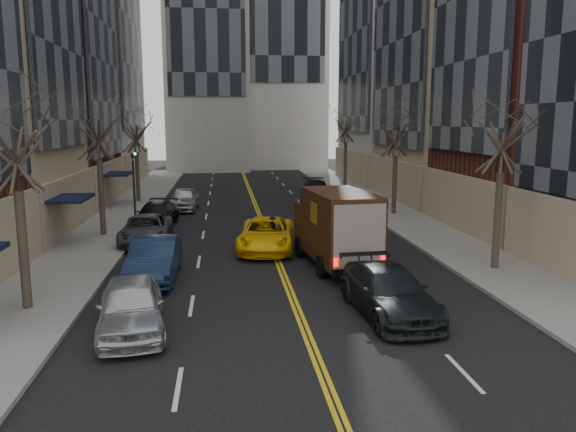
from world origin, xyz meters
name	(u,v)px	position (x,y,z in m)	size (l,w,h in m)	color
ground	(342,424)	(0.00, 0.00, 0.00)	(160.00, 160.00, 0.00)	black
sidewalk_left	(122,214)	(-9.00, 27.00, 0.07)	(4.00, 66.00, 0.15)	slate
sidewalk_right	(388,210)	(9.00, 27.00, 0.07)	(4.00, 66.00, 0.15)	slate
streetwall_right	(469,1)	(16.38, 32.20, 15.09)	(12.26, 49.00, 34.00)	#4C301E
tree_lf_near	(13,119)	(-8.80, 8.00, 6.24)	(3.20, 3.20, 8.41)	#382D23
tree_lf_mid	(97,113)	(-8.80, 20.00, 6.60)	(3.20, 3.20, 8.91)	#382D23
tree_lf_far	(135,123)	(-8.80, 33.00, 6.02)	(3.20, 3.20, 8.12)	#382D23
tree_rt_near	(504,114)	(8.80, 11.00, 6.45)	(3.20, 3.20, 8.71)	#382D23
tree_rt_mid	(397,121)	(8.80, 25.00, 6.17)	(3.20, 3.20, 8.32)	#382D23
tree_rt_far	(346,114)	(8.80, 40.00, 6.74)	(3.20, 3.20, 9.11)	#382D23
traffic_signal	(134,181)	(-7.39, 22.00, 2.82)	(0.29, 0.26, 4.70)	black
ups_truck	(336,228)	(2.40, 12.58, 1.66)	(2.97, 6.22, 3.29)	black
observer_sedan	(389,292)	(2.87, 6.36, 0.77)	(2.54, 5.43, 1.53)	black
taxi	(266,235)	(-0.33, 15.92, 0.77)	(2.54, 5.52, 1.53)	yellow
pedestrian	(273,233)	(0.01, 15.98, 0.83)	(0.60, 0.39, 1.65)	black
parked_lf_a	(131,306)	(-5.12, 5.76, 0.80)	(1.88, 4.68, 1.59)	#B8BCC0
parked_lf_b	(154,259)	(-5.10, 11.44, 0.82)	(1.73, 4.95, 1.63)	#12213A
parked_lf_c	(146,230)	(-6.30, 18.14, 0.72)	(2.38, 5.16, 1.43)	#43454A
parked_lf_d	(156,215)	(-6.30, 22.63, 0.73)	(2.04, 5.01, 1.45)	black
parked_lf_e	(184,199)	(-5.10, 28.92, 0.79)	(1.85, 4.61, 1.57)	#AAACB2
parked_rt_a	(351,209)	(5.60, 23.55, 0.73)	(1.54, 4.42, 1.46)	#44464B
parked_rt_b	(329,199)	(5.10, 28.46, 0.65)	(2.15, 4.66, 1.29)	#B0B4B8
parked_rt_c	(316,189)	(5.10, 33.95, 0.74)	(2.08, 5.11, 1.48)	black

